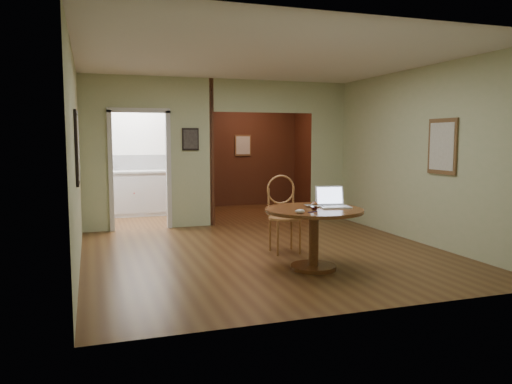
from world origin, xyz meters
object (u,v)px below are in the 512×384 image
object	(u,v)px
chair	(283,209)
dining_table	(314,224)
closed_laptop	(318,206)
open_laptop	(333,202)

from	to	relation	value
chair	dining_table	bearing A→B (deg)	-88.66
dining_table	closed_laptop	xyz separation A→B (m)	(0.11, 0.11, 0.21)
chair	closed_laptop	xyz separation A→B (m)	(0.11, -0.91, 0.16)
open_laptop	dining_table	bearing A→B (deg)	-157.59
dining_table	closed_laptop	world-z (taller)	closed_laptop
chair	closed_laptop	bearing A→B (deg)	-81.62
dining_table	chair	size ratio (longest dim) A/B	1.11
closed_laptop	chair	bearing A→B (deg)	101.48
dining_table	chair	world-z (taller)	chair
chair	closed_laptop	size ratio (longest dim) A/B	3.44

